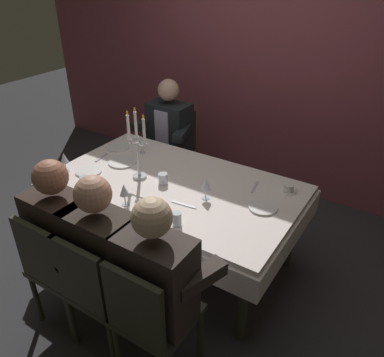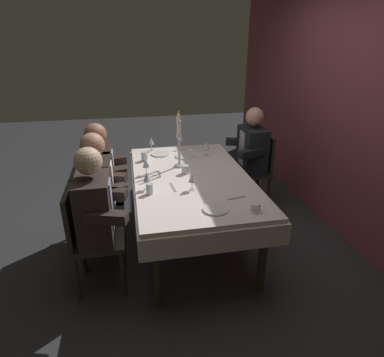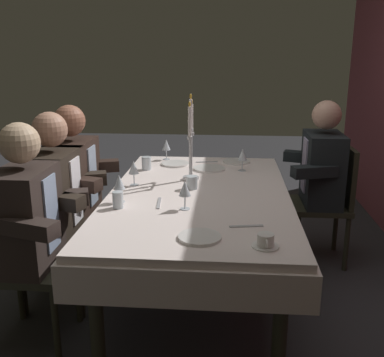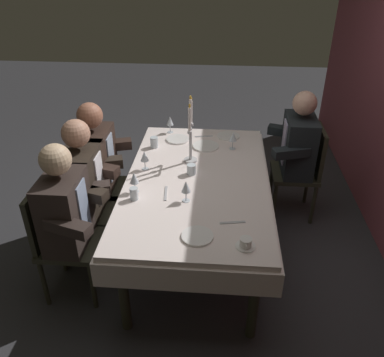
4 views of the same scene
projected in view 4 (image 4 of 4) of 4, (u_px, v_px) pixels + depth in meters
ground_plane at (196, 251)px, 3.53m from camera, size 12.00×12.00×0.00m
dining_table at (197, 191)px, 3.21m from camera, size 1.94×1.14×0.74m
candelabra at (190, 136)px, 3.27m from camera, size 0.19×0.11×0.58m
dinner_plate_0 at (206, 146)px, 3.62m from camera, size 0.24×0.24×0.01m
dinner_plate_1 at (228, 136)px, 3.80m from camera, size 0.21×0.21×0.01m
dinner_plate_2 at (178, 139)px, 3.74m from camera, size 0.21×0.21×0.01m
dinner_plate_3 at (197, 236)px, 2.53m from camera, size 0.20×0.20×0.01m
wine_glass_0 at (145, 157)px, 3.22m from camera, size 0.07×0.07×0.16m
wine_glass_1 at (233, 137)px, 3.53m from camera, size 0.07×0.07×0.16m
wine_glass_2 at (134, 178)px, 2.92m from camera, size 0.07×0.07×0.16m
wine_glass_3 at (186, 187)px, 2.82m from camera, size 0.07×0.07×0.16m
wine_glass_4 at (170, 121)px, 3.83m from camera, size 0.07×0.07×0.16m
water_tumbler_0 at (191, 169)px, 3.19m from camera, size 0.07×0.07×0.08m
water_tumbler_1 at (134, 194)px, 2.87m from camera, size 0.06×0.06×0.09m
water_tumbler_2 at (154, 142)px, 3.59m from camera, size 0.07×0.07×0.10m
coffee_cup_0 at (246, 243)px, 2.44m from camera, size 0.13×0.12×0.06m
spoon_0 at (204, 136)px, 3.81m from camera, size 0.04×0.17×0.01m
fork_1 at (233, 222)px, 2.66m from camera, size 0.05×0.17×0.01m
knife_2 at (166, 193)px, 2.96m from camera, size 0.19×0.03×0.01m
seated_diner_0 at (299, 145)px, 3.66m from camera, size 0.63×0.48×1.24m
seated_diner_1 at (95, 160)px, 3.42m from camera, size 0.63×0.48×1.24m
seated_diner_2 at (83, 180)px, 3.13m from camera, size 0.63×0.48×1.24m
seated_diner_3 at (64, 210)px, 2.79m from camera, size 0.63×0.48×1.24m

